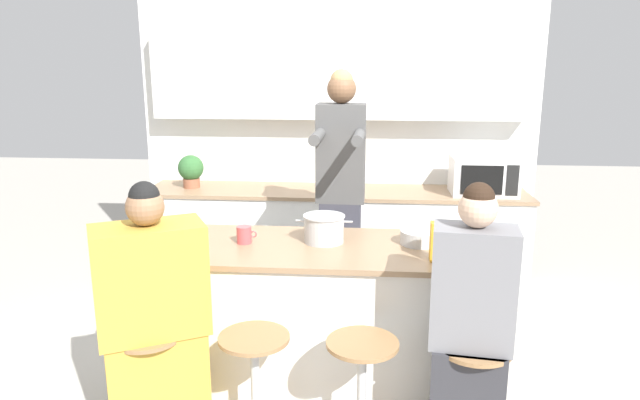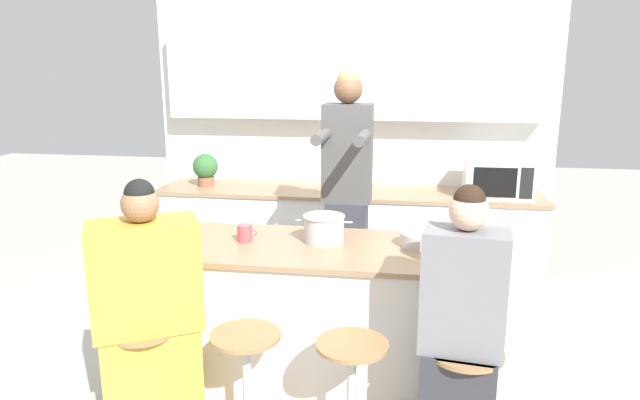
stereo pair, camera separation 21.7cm
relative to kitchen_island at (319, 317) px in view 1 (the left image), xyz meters
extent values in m
plane|color=#B2ADA3|center=(0.00, 0.00, -0.45)|extent=(16.00, 16.00, 0.00)
cube|color=silver|center=(0.00, 1.86, 0.90)|extent=(3.39, 0.06, 2.70)
cube|color=white|center=(0.00, 1.75, 1.37)|extent=(3.12, 0.16, 0.75)
cube|color=white|center=(0.00, 1.53, -0.03)|extent=(3.12, 0.57, 0.85)
cube|color=#937556|center=(0.00, 1.53, 0.41)|extent=(3.15, 0.60, 0.03)
cube|color=black|center=(0.00, 0.00, -0.42)|extent=(1.84, 0.64, 0.06)
cube|color=white|center=(0.00, 0.00, 0.01)|extent=(1.92, 0.72, 0.81)
cube|color=#937556|center=(0.00, 0.00, 0.43)|extent=(1.96, 0.76, 0.03)
cylinder|color=#B7BABC|center=(-0.78, -0.63, -0.14)|extent=(0.04, 0.04, 0.60)
cylinder|color=#997047|center=(-0.78, -0.63, 0.17)|extent=(0.35, 0.35, 0.02)
cylinder|color=#B7BABC|center=(-0.26, -0.61, -0.14)|extent=(0.04, 0.04, 0.60)
cylinder|color=#997047|center=(-0.26, -0.61, 0.17)|extent=(0.35, 0.35, 0.02)
cylinder|color=#997047|center=(0.26, -0.62, 0.17)|extent=(0.35, 0.35, 0.02)
cylinder|color=#997047|center=(0.78, -0.62, 0.17)|extent=(0.35, 0.35, 0.02)
cube|color=#383842|center=(0.09, 0.72, 0.04)|extent=(0.28, 0.23, 0.99)
cube|color=#4C4C4C|center=(0.09, 0.72, 0.87)|extent=(0.33, 0.23, 0.66)
cylinder|color=#4C4C4C|center=(-0.05, 0.43, 1.01)|extent=(0.08, 0.36, 0.07)
cylinder|color=#4C4C4C|center=(0.21, 0.43, 1.01)|extent=(0.08, 0.36, 0.07)
sphere|color=brown|center=(0.09, 0.72, 1.29)|extent=(0.20, 0.20, 0.19)
sphere|color=#A37F51|center=(0.09, 0.72, 1.35)|extent=(0.15, 0.15, 0.15)
cube|color=gold|center=(-0.76, -0.61, -0.14)|extent=(0.54, 0.46, 0.63)
cube|color=gold|center=(-0.76, -0.61, 0.45)|extent=(0.59, 0.50, 0.54)
sphere|color=#936B4C|center=(-0.76, -0.61, 0.81)|extent=(0.24, 0.24, 0.18)
sphere|color=black|center=(-0.76, -0.61, 0.86)|extent=(0.19, 0.19, 0.14)
cube|color=slate|center=(0.76, -0.61, 0.46)|extent=(0.40, 0.26, 0.57)
sphere|color=#DBB293|center=(0.76, -0.61, 0.84)|extent=(0.20, 0.20, 0.17)
sphere|color=black|center=(0.76, -0.61, 0.88)|extent=(0.16, 0.16, 0.14)
cylinder|color=#B7BABC|center=(0.02, 0.07, 0.52)|extent=(0.23, 0.23, 0.15)
cylinder|color=#B7BABC|center=(0.02, 0.07, 0.60)|extent=(0.24, 0.24, 0.01)
cylinder|color=#B7BABC|center=(-0.12, 0.07, 0.57)|extent=(0.05, 0.01, 0.01)
cylinder|color=#B7BABC|center=(0.16, 0.07, 0.57)|extent=(0.05, 0.01, 0.01)
cylinder|color=#B7BABC|center=(0.57, 0.08, 0.48)|extent=(0.22, 0.22, 0.08)
cylinder|color=#DB4C51|center=(-0.43, 0.01, 0.49)|extent=(0.09, 0.09, 0.10)
torus|color=#DB4C51|center=(-0.38, 0.01, 0.50)|extent=(0.04, 0.01, 0.04)
ellipsoid|color=yellow|center=(-0.76, -0.15, 0.47)|extent=(0.12, 0.05, 0.05)
ellipsoid|color=yellow|center=(-0.79, -0.12, 0.47)|extent=(0.09, 0.11, 0.05)
ellipsoid|color=yellow|center=(-0.73, -0.12, 0.47)|extent=(0.10, 0.11, 0.05)
cube|color=gold|center=(0.64, -0.20, 0.55)|extent=(0.07, 0.07, 0.21)
cylinder|color=white|center=(0.64, -0.20, 0.66)|extent=(0.03, 0.03, 0.02)
cube|color=white|center=(1.20, 1.50, 0.58)|extent=(0.51, 0.36, 0.30)
cube|color=black|center=(1.15, 1.31, 0.58)|extent=(0.32, 0.01, 0.23)
cube|color=black|center=(1.38, 1.32, 0.58)|extent=(0.09, 0.01, 0.24)
cylinder|color=#93563D|center=(-1.22, 1.53, 0.47)|extent=(0.14, 0.14, 0.08)
sphere|color=#336633|center=(-1.22, 1.53, 0.60)|extent=(0.21, 0.21, 0.21)
camera|label=1|loc=(0.27, -3.08, 1.46)|focal=32.00mm
camera|label=2|loc=(0.49, -3.06, 1.46)|focal=32.00mm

